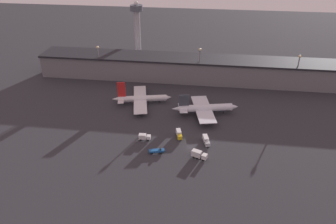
{
  "coord_description": "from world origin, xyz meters",
  "views": [
    {
      "loc": [
        6.11,
        -125.13,
        89.67
      ],
      "look_at": [
        -13.51,
        21.45,
        6.0
      ],
      "focal_mm": 35.0,
      "sensor_mm": 36.0,
      "label": 1
    }
  ],
  "objects_px": {
    "airplane_0": "(141,99)",
    "service_vehicle_3": "(206,140)",
    "service_vehicle_0": "(144,137)",
    "service_vehicle_4": "(199,154)",
    "airplane_1": "(205,108)",
    "service_vehicle_2": "(179,134)",
    "control_tower": "(137,27)",
    "service_vehicle_1": "(157,151)"
  },
  "relations": [
    {
      "from": "service_vehicle_1",
      "to": "service_vehicle_4",
      "type": "bearing_deg",
      "value": -18.15
    },
    {
      "from": "airplane_1",
      "to": "service_vehicle_2",
      "type": "xyz_separation_m",
      "value": [
        -11.72,
        -24.27,
        -1.78
      ]
    },
    {
      "from": "service_vehicle_4",
      "to": "service_vehicle_2",
      "type": "bearing_deg",
      "value": 145.17
    },
    {
      "from": "airplane_0",
      "to": "control_tower",
      "type": "distance_m",
      "value": 75.67
    },
    {
      "from": "airplane_0",
      "to": "airplane_1",
      "type": "distance_m",
      "value": 37.93
    },
    {
      "from": "airplane_0",
      "to": "service_vehicle_1",
      "type": "bearing_deg",
      "value": -82.81
    },
    {
      "from": "airplane_0",
      "to": "service_vehicle_0",
      "type": "bearing_deg",
      "value": -88.9
    },
    {
      "from": "service_vehicle_0",
      "to": "service_vehicle_3",
      "type": "relative_size",
      "value": 0.73
    },
    {
      "from": "service_vehicle_1",
      "to": "control_tower",
      "type": "distance_m",
      "value": 123.94
    },
    {
      "from": "airplane_0",
      "to": "service_vehicle_3",
      "type": "relative_size",
      "value": 4.56
    },
    {
      "from": "service_vehicle_1",
      "to": "service_vehicle_3",
      "type": "xyz_separation_m",
      "value": [
        21.91,
        10.78,
        0.57
      ]
    },
    {
      "from": "airplane_1",
      "to": "airplane_0",
      "type": "bearing_deg",
      "value": 155.1
    },
    {
      "from": "airplane_0",
      "to": "airplane_1",
      "type": "height_order",
      "value": "airplane_0"
    },
    {
      "from": "service_vehicle_2",
      "to": "service_vehicle_4",
      "type": "height_order",
      "value": "service_vehicle_4"
    },
    {
      "from": "airplane_0",
      "to": "service_vehicle_4",
      "type": "height_order",
      "value": "airplane_0"
    },
    {
      "from": "airplane_0",
      "to": "service_vehicle_2",
      "type": "xyz_separation_m",
      "value": [
        25.33,
        -32.37,
        -1.18
      ]
    },
    {
      "from": "airplane_1",
      "to": "service_vehicle_3",
      "type": "distance_m",
      "value": 27.78
    },
    {
      "from": "service_vehicle_0",
      "to": "control_tower",
      "type": "bearing_deg",
      "value": 99.66
    },
    {
      "from": "airplane_0",
      "to": "service_vehicle_3",
      "type": "height_order",
      "value": "airplane_0"
    },
    {
      "from": "service_vehicle_0",
      "to": "service_vehicle_4",
      "type": "height_order",
      "value": "service_vehicle_4"
    },
    {
      "from": "service_vehicle_2",
      "to": "service_vehicle_4",
      "type": "xyz_separation_m",
      "value": [
        10.45,
        -15.5,
        0.11
      ]
    },
    {
      "from": "control_tower",
      "to": "service_vehicle_2",
      "type": "bearing_deg",
      "value": -67.71
    },
    {
      "from": "service_vehicle_1",
      "to": "service_vehicle_2",
      "type": "xyz_separation_m",
      "value": [
        8.61,
        14.18,
        0.68
      ]
    },
    {
      "from": "service_vehicle_0",
      "to": "service_vehicle_1",
      "type": "height_order",
      "value": "service_vehicle_0"
    },
    {
      "from": "service_vehicle_0",
      "to": "service_vehicle_1",
      "type": "relative_size",
      "value": 0.79
    },
    {
      "from": "service_vehicle_0",
      "to": "airplane_1",
      "type": "bearing_deg",
      "value": 41.98
    },
    {
      "from": "service_vehicle_3",
      "to": "service_vehicle_4",
      "type": "bearing_deg",
      "value": -27.48
    },
    {
      "from": "service_vehicle_2",
      "to": "control_tower",
      "type": "relative_size",
      "value": 0.16
    },
    {
      "from": "service_vehicle_2",
      "to": "control_tower",
      "type": "distance_m",
      "value": 113.44
    },
    {
      "from": "airplane_0",
      "to": "service_vehicle_4",
      "type": "relative_size",
      "value": 4.86
    },
    {
      "from": "service_vehicle_3",
      "to": "control_tower",
      "type": "bearing_deg",
      "value": -166.66
    },
    {
      "from": "service_vehicle_0",
      "to": "control_tower",
      "type": "distance_m",
      "value": 112.83
    },
    {
      "from": "service_vehicle_3",
      "to": "airplane_1",
      "type": "bearing_deg",
      "value": 169.03
    },
    {
      "from": "airplane_0",
      "to": "airplane_1",
      "type": "xyz_separation_m",
      "value": [
        37.05,
        -8.1,
        0.6
      ]
    },
    {
      "from": "airplane_1",
      "to": "service_vehicle_3",
      "type": "bearing_deg",
      "value": -99.3
    },
    {
      "from": "service_vehicle_3",
      "to": "service_vehicle_1",
      "type": "bearing_deg",
      "value": -78.04
    },
    {
      "from": "service_vehicle_1",
      "to": "airplane_0",
      "type": "bearing_deg",
      "value": 95.56
    },
    {
      "from": "control_tower",
      "to": "service_vehicle_3",
      "type": "bearing_deg",
      "value": -62.42
    },
    {
      "from": "control_tower",
      "to": "service_vehicle_0",
      "type": "bearing_deg",
      "value": -76.5
    },
    {
      "from": "service_vehicle_0",
      "to": "service_vehicle_4",
      "type": "bearing_deg",
      "value": -25.97
    },
    {
      "from": "service_vehicle_0",
      "to": "service_vehicle_4",
      "type": "xyz_separation_m",
      "value": [
        26.79,
        -10.9,
        0.22
      ]
    },
    {
      "from": "service_vehicle_2",
      "to": "service_vehicle_0",
      "type": "bearing_deg",
      "value": -89.01
    }
  ]
}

